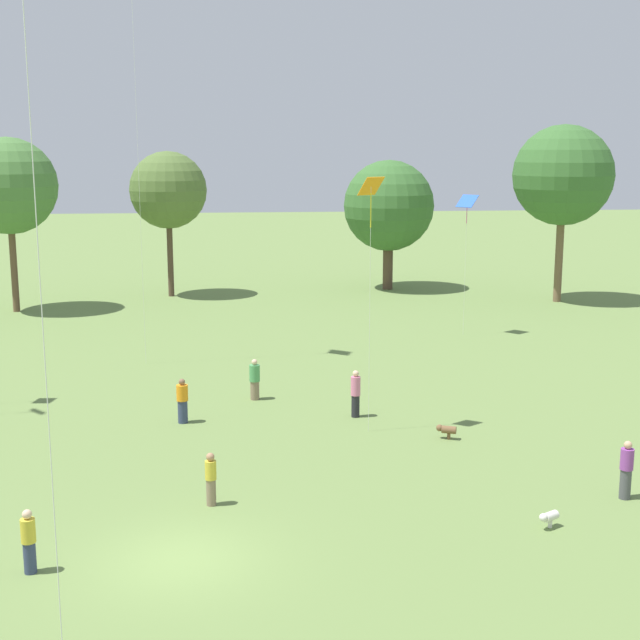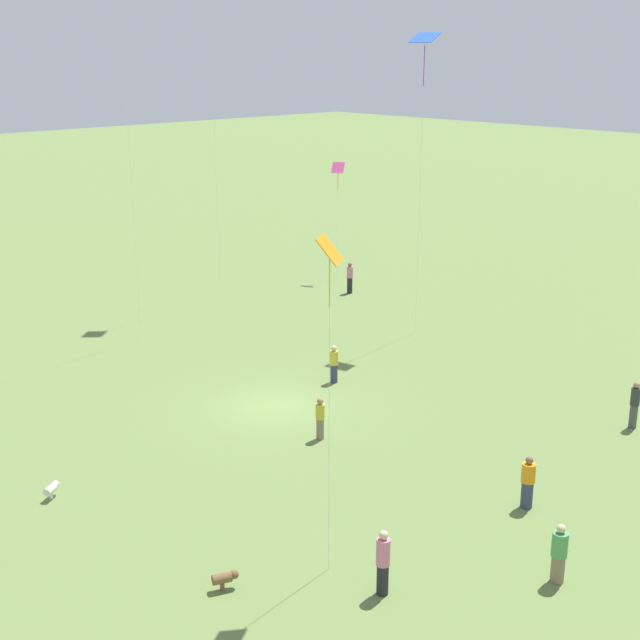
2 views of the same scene
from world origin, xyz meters
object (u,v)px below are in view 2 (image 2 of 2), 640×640
at_px(person_5, 559,554).
at_px(kite_8, 338,172).
at_px(dog_0, 225,578).
at_px(person_0, 383,563).
at_px(kite_3, 425,48).
at_px(dog_1, 52,488).
at_px(person_4, 350,278).
at_px(person_6, 528,483).
at_px(kite_2, 330,265).
at_px(person_1, 320,418).
at_px(person_8, 635,405).
at_px(person_3, 334,364).

distance_m(person_5, kite_8, 33.76).
bearing_deg(dog_0, person_0, 65.83).
relative_size(person_5, kite_3, 0.12).
bearing_deg(dog_1, person_4, 83.48).
bearing_deg(person_6, person_5, -172.58).
bearing_deg(kite_2, person_6, -1.96).
xyz_separation_m(person_1, kite_8, (-17.07, -16.68, 5.65)).
xyz_separation_m(person_4, person_6, (13.74, 21.51, -0.07)).
distance_m(person_1, dog_1, 9.55).
relative_size(person_8, kite_3, 0.13).
xyz_separation_m(person_0, person_3, (-9.69, -11.87, -0.10)).
bearing_deg(person_0, kite_8, 167.73).
xyz_separation_m(kite_2, dog_0, (2.63, -1.16, -8.18)).
bearing_deg(dog_0, person_4, 150.45).
bearing_deg(dog_1, person_8, 31.10).
bearing_deg(person_3, dog_0, 112.94).
relative_size(person_1, kite_8, 0.23).
height_order(kite_2, dog_1, kite_2).
height_order(person_0, dog_0, person_0).
bearing_deg(person_4, kite_3, -54.75).
distance_m(person_0, kite_2, 7.81).
height_order(person_5, kite_3, kite_3).
height_order(kite_8, dog_0, kite_8).
bearing_deg(person_1, person_0, 149.33).
bearing_deg(dog_1, person_1, 43.66).
bearing_deg(person_0, dog_1, -130.32).
distance_m(person_1, person_6, 8.11).
distance_m(kite_3, dog_0, 26.59).
height_order(person_0, dog_1, person_0).
xyz_separation_m(person_3, kite_2, (9.92, 10.09, 7.70)).
distance_m(kite_8, dog_1, 30.45).
relative_size(kite_8, dog_1, 11.18).
height_order(person_0, person_1, person_0).
bearing_deg(dog_0, person_5, 70.86).
height_order(dog_0, dog_1, dog_0).
bearing_deg(person_5, person_8, 98.29).
bearing_deg(person_8, kite_8, -95.77).
distance_m(person_4, person_8, 21.52).
bearing_deg(kite_2, person_5, -36.65).
bearing_deg(person_4, person_1, -81.51).
xyz_separation_m(person_6, person_8, (-7.99, -0.78, 0.08)).
xyz_separation_m(person_3, person_4, (-10.63, -9.72, 0.09)).
xyz_separation_m(kite_2, kite_3, (-17.62, -12.24, 5.04)).
bearing_deg(person_1, person_8, -125.33).
height_order(person_1, person_8, person_8).
relative_size(person_3, person_5, 0.96).
relative_size(kite_3, dog_1, 22.67).
height_order(kite_2, dog_0, kite_2).
xyz_separation_m(person_3, kite_3, (-7.70, -2.15, 12.74)).
bearing_deg(person_1, person_3, -46.09).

